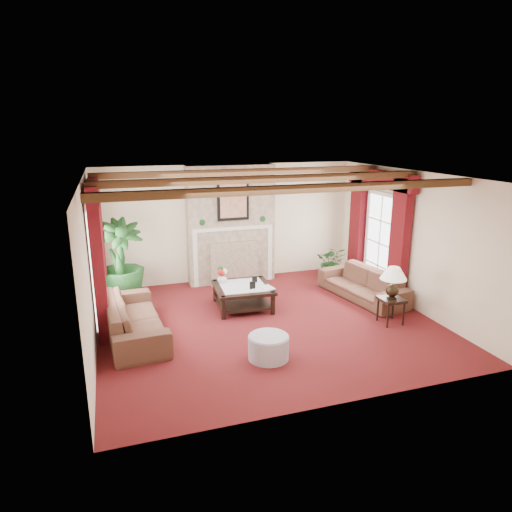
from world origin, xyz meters
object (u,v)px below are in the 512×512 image
object	(u,v)px
ottoman	(269,347)
side_table	(391,311)
potted_palm	(121,279)
sofa_left	(133,312)
coffee_table	(243,297)
sofa_right	(363,279)

from	to	relation	value
ottoman	side_table	bearing A→B (deg)	12.76
potted_palm	ottoman	world-z (taller)	potted_palm
sofa_left	side_table	distance (m)	4.61
potted_palm	side_table	size ratio (longest dim) A/B	3.85
coffee_table	ottoman	bearing A→B (deg)	-91.95
sofa_left	potted_palm	world-z (taller)	potted_palm
coffee_table	sofa_right	bearing A→B (deg)	-1.81
side_table	potted_palm	bearing A→B (deg)	150.39
potted_palm	ottoman	xyz separation A→B (m)	(2.07, -3.23, -0.30)
ottoman	coffee_table	bearing A→B (deg)	84.27
sofa_right	ottoman	size ratio (longest dim) A/B	3.41
ottoman	sofa_left	bearing A→B (deg)	142.52
side_table	ottoman	size ratio (longest dim) A/B	0.76
coffee_table	side_table	size ratio (longest dim) A/B	2.28
coffee_table	side_table	world-z (taller)	side_table
potted_palm	side_table	world-z (taller)	potted_palm
side_table	ottoman	bearing A→B (deg)	-167.24
sofa_right	ottoman	distance (m)	3.37
sofa_left	ottoman	size ratio (longest dim) A/B	3.62
potted_palm	ottoman	size ratio (longest dim) A/B	2.94
sofa_left	potted_palm	size ratio (longest dim) A/B	1.23
potted_palm	ottoman	distance (m)	3.85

